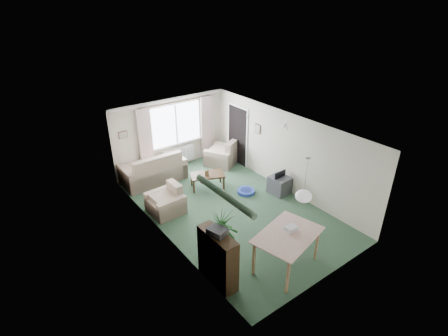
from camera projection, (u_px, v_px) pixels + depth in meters
ground at (230, 209)px, 9.70m from camera, size 6.50×6.50×0.00m
window at (176, 124)px, 11.43m from camera, size 1.80×0.03×1.30m
curtain_rod at (175, 102)px, 11.02m from camera, size 2.60×0.03×0.03m
curtain_left at (145, 140)px, 10.85m from camera, size 0.45×0.08×2.00m
curtain_right at (207, 124)px, 12.07m from camera, size 0.45×0.08×2.00m
radiator at (178, 155)px, 11.90m from camera, size 1.20×0.10×0.55m
doorway at (238, 136)px, 11.86m from camera, size 0.03×0.95×2.00m
pendant_lamp at (304, 196)px, 7.48m from camera, size 0.36×0.36×0.36m
tinsel_garland at (224, 195)px, 5.99m from camera, size 1.60×1.60×0.12m
bauble_cluster_a at (248, 115)px, 10.02m from camera, size 0.20×0.20×0.20m
bauble_cluster_b at (285, 124)px, 9.32m from camera, size 0.20×0.20×0.20m
wall_picture_back at (123, 135)px, 10.45m from camera, size 0.28×0.03×0.22m
wall_picture_right at (258, 129)px, 10.90m from camera, size 0.03×0.24×0.30m
sofa at (153, 167)px, 10.93m from camera, size 1.95×1.04×0.97m
armchair_corner at (222, 152)px, 12.02m from camera, size 1.29×1.27×0.87m
armchair_left at (165, 199)px, 9.40m from camera, size 0.86×0.91×0.79m
coffee_table at (207, 181)px, 10.65m from camera, size 1.15×0.91×0.46m
photo_frame at (207, 173)px, 10.45m from camera, size 0.12×0.04×0.16m
bookshelf at (218, 258)px, 7.04m from camera, size 0.34×0.98×1.20m
hifi_box at (217, 231)px, 6.74m from camera, size 0.37×0.41×0.14m
houseplant at (223, 244)px, 7.11m from camera, size 0.88×0.88×1.60m
dining_table at (286, 251)px, 7.49m from camera, size 1.54×1.21×0.85m
gift_box at (291, 229)px, 7.39m from camera, size 0.26×0.20×0.12m
tv_cube at (279, 185)px, 10.36m from camera, size 0.55×0.60×0.51m
pet_bed at (246, 191)px, 10.43m from camera, size 0.61×0.61×0.10m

